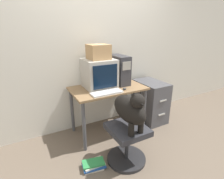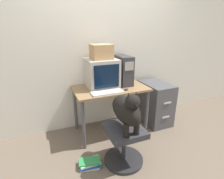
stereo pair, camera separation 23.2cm
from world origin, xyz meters
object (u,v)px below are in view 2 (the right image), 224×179
(filing_cabinet, at_px, (155,103))
(pc_tower, at_px, (123,70))
(cardboard_box, at_px, (101,52))
(keyboard, at_px, (107,92))
(book_stack_floor, at_px, (90,163))
(dog, at_px, (127,110))
(crt_monitor, at_px, (102,73))
(office_chair, at_px, (124,143))

(filing_cabinet, bearing_deg, pc_tower, 169.75)
(pc_tower, relative_size, filing_cabinet, 0.62)
(filing_cabinet, distance_m, cardboard_box, 1.34)
(keyboard, xyz_separation_m, filing_cabinet, (0.99, 0.21, -0.41))
(keyboard, height_order, book_stack_floor, keyboard)
(pc_tower, height_order, book_stack_floor, pc_tower)
(dog, bearing_deg, crt_monitor, 89.72)
(office_chair, relative_size, cardboard_box, 1.71)
(crt_monitor, bearing_deg, office_chair, -90.30)
(office_chair, distance_m, dog, 0.48)
(dog, distance_m, filing_cabinet, 1.28)
(crt_monitor, bearing_deg, pc_tower, 1.38)
(crt_monitor, relative_size, filing_cabinet, 0.62)
(crt_monitor, height_order, pc_tower, pc_tower)
(pc_tower, bearing_deg, dog, -112.91)
(pc_tower, height_order, keyboard, pc_tower)
(dog, bearing_deg, book_stack_floor, 163.68)
(office_chair, distance_m, filing_cabinet, 1.19)
(pc_tower, relative_size, office_chair, 0.91)
(pc_tower, bearing_deg, crt_monitor, -178.62)
(book_stack_floor, bearing_deg, pc_tower, 42.84)
(crt_monitor, relative_size, cardboard_box, 1.55)
(crt_monitor, xyz_separation_m, office_chair, (-0.00, -0.81, -0.70))
(crt_monitor, bearing_deg, filing_cabinet, -5.93)
(filing_cabinet, xyz_separation_m, cardboard_box, (-0.95, 0.10, 0.93))
(dog, relative_size, book_stack_floor, 1.88)
(pc_tower, distance_m, filing_cabinet, 0.87)
(office_chair, xyz_separation_m, dog, (0.00, -0.04, 0.47))
(dog, bearing_deg, filing_cabinet, 38.02)
(keyboard, height_order, dog, dog)
(pc_tower, bearing_deg, cardboard_box, -179.24)
(office_chair, height_order, dog, dog)
(filing_cabinet, bearing_deg, book_stack_floor, -155.75)
(pc_tower, xyz_separation_m, cardboard_box, (-0.36, -0.00, 0.30))
(cardboard_box, height_order, book_stack_floor, cardboard_box)
(crt_monitor, bearing_deg, book_stack_floor, -120.81)
(office_chair, bearing_deg, keyboard, 93.23)
(dog, relative_size, cardboard_box, 1.88)
(filing_cabinet, relative_size, cardboard_box, 2.49)
(crt_monitor, distance_m, book_stack_floor, 1.26)
(filing_cabinet, bearing_deg, crt_monitor, 174.07)
(office_chair, bearing_deg, cardboard_box, 89.70)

